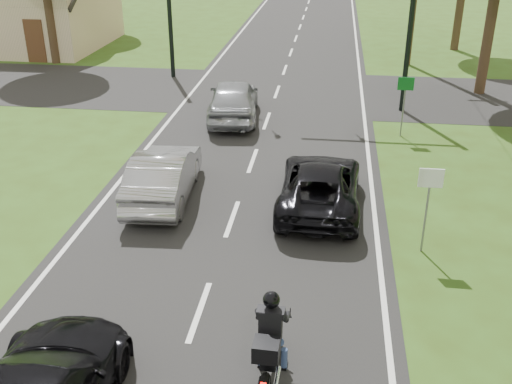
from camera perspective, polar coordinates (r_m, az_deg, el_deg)
ground at (r=12.31m, az=-5.41°, el=-11.29°), size 140.00×140.00×0.00m
road at (r=21.06m, az=0.41°, el=5.06°), size 8.00×100.00×0.01m
cross_road at (r=26.73m, az=2.01°, el=9.50°), size 60.00×7.00×0.01m
motorcycle_rider at (r=10.30m, az=1.36°, el=-14.66°), size 0.59×2.08×1.79m
dark_suv at (r=16.08m, az=6.12°, el=0.67°), size 2.16×4.56×1.26m
silver_sedan at (r=16.64m, az=-8.81°, el=1.63°), size 1.74×4.31×1.39m
silver_suv at (r=22.96m, az=-2.17°, el=8.82°), size 2.27×4.67×1.54m
traffic_signal at (r=23.82m, az=10.07°, el=17.35°), size 6.38×0.44×6.00m
signal_pole_far at (r=28.95m, az=-8.23°, el=16.58°), size 0.20×0.20×6.00m
sign_white at (r=14.01m, az=16.19°, el=0.17°), size 0.55×0.07×2.12m
sign_green at (r=21.50m, az=14.00°, el=9.21°), size 0.55×0.07×2.12m
house at (r=38.70m, az=-21.89°, el=15.44°), size 10.20×8.00×4.84m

